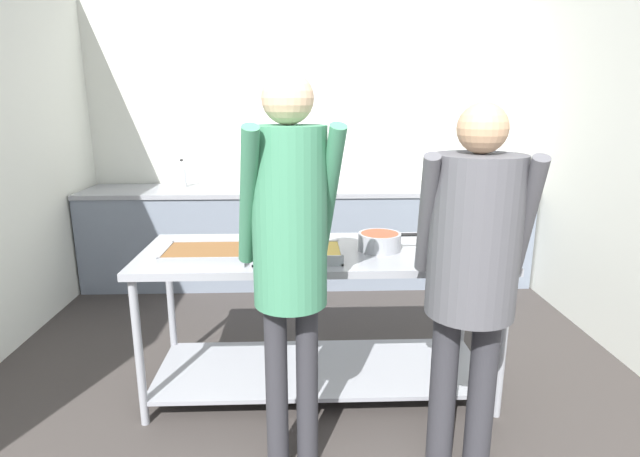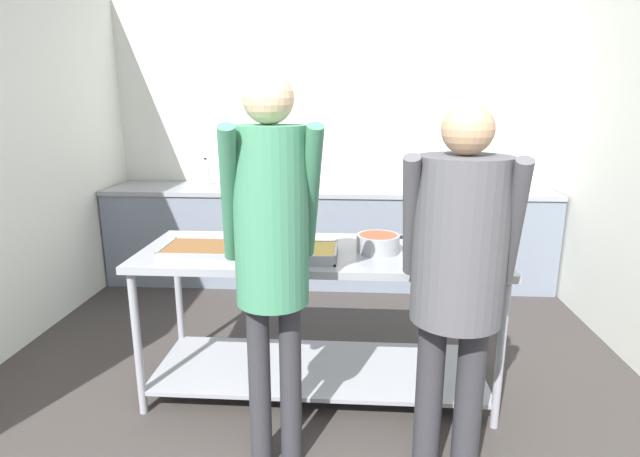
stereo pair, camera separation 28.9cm
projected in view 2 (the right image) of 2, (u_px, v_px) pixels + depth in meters
name	position (u px, v px, depth m)	size (l,w,h in m)	color
wall_rear	(329.00, 139.00, 4.88)	(4.25, 0.06, 2.65)	silver
back_counter	(327.00, 235.00, 4.74)	(4.09, 0.65, 0.90)	slate
serving_counter	(319.00, 296.00, 2.89)	(2.01, 0.75, 0.87)	gray
serving_tray_roast	(205.00, 251.00, 2.72)	(0.44, 0.32, 0.05)	gray
serving_tray_vegetables	(293.00, 253.00, 2.68)	(0.47, 0.30, 0.05)	gray
sauce_pan	(378.00, 243.00, 2.78)	(0.38, 0.24, 0.10)	gray
plate_stack	(448.00, 255.00, 2.63)	(0.28, 0.28, 0.06)	white
guest_serving_left	(458.00, 260.00, 2.10)	(0.53, 0.40, 1.68)	#2D2D33
guest_serving_right	(272.00, 235.00, 2.12)	(0.48, 0.42, 1.80)	#2D2D33
water_bottle	(206.00, 173.00, 4.75)	(0.07, 0.07, 0.26)	silver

